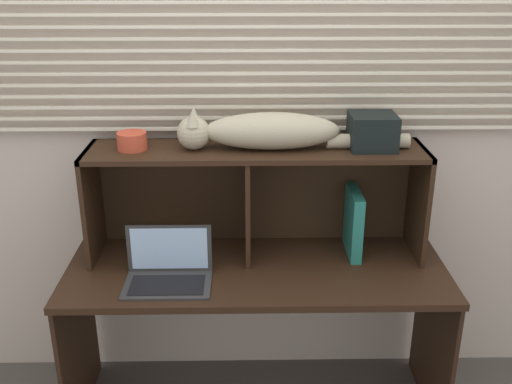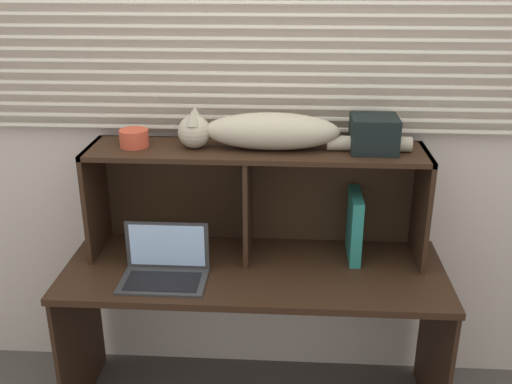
{
  "view_description": "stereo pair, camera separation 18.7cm",
  "coord_description": "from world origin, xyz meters",
  "px_view_note": "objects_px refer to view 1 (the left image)",
  "views": [
    {
      "loc": [
        -0.04,
        -2.05,
        1.99
      ],
      "look_at": [
        0.0,
        0.34,
        1.03
      ],
      "focal_mm": 41.63,
      "sensor_mm": 36.0,
      "label": 1
    },
    {
      "loc": [
        0.15,
        -2.05,
        1.99
      ],
      "look_at": [
        0.0,
        0.34,
        1.03
      ],
      "focal_mm": 41.63,
      "sensor_mm": 36.0,
      "label": 2
    }
  ],
  "objects_px": {
    "binder_upright": "(353,222)",
    "small_basket": "(132,141)",
    "book_stack": "(162,246)",
    "laptop": "(168,271)",
    "storage_box": "(372,131)",
    "cat": "(266,132)"
  },
  "relations": [
    {
      "from": "binder_upright",
      "to": "small_basket",
      "type": "distance_m",
      "value": 1.03
    },
    {
      "from": "book_stack",
      "to": "small_basket",
      "type": "bearing_deg",
      "value": 178.52
    },
    {
      "from": "small_basket",
      "to": "laptop",
      "type": "bearing_deg",
      "value": -57.71
    },
    {
      "from": "storage_box",
      "to": "book_stack",
      "type": "bearing_deg",
      "value": -179.85
    },
    {
      "from": "cat",
      "to": "laptop",
      "type": "bearing_deg",
      "value": -149.04
    },
    {
      "from": "binder_upright",
      "to": "storage_box",
      "type": "xyz_separation_m",
      "value": [
        0.05,
        0.0,
        0.42
      ]
    },
    {
      "from": "cat",
      "to": "binder_upright",
      "type": "relative_size",
      "value": 3.29
    },
    {
      "from": "laptop",
      "to": "small_basket",
      "type": "bearing_deg",
      "value": 122.29
    },
    {
      "from": "storage_box",
      "to": "binder_upright",
      "type": "bearing_deg",
      "value": 180.0
    },
    {
      "from": "small_basket",
      "to": "storage_box",
      "type": "height_order",
      "value": "storage_box"
    },
    {
      "from": "cat",
      "to": "small_basket",
      "type": "bearing_deg",
      "value": -180.0
    },
    {
      "from": "cat",
      "to": "book_stack",
      "type": "xyz_separation_m",
      "value": [
        -0.47,
        -0.0,
        -0.53
      ]
    },
    {
      "from": "cat",
      "to": "laptop",
      "type": "relative_size",
      "value": 2.76
    },
    {
      "from": "cat",
      "to": "small_basket",
      "type": "xyz_separation_m",
      "value": [
        -0.56,
        -0.0,
        -0.04
      ]
    },
    {
      "from": "book_stack",
      "to": "small_basket",
      "type": "xyz_separation_m",
      "value": [
        -0.09,
        0.0,
        0.49
      ]
    },
    {
      "from": "book_stack",
      "to": "storage_box",
      "type": "distance_m",
      "value": 1.06
    },
    {
      "from": "book_stack",
      "to": "cat",
      "type": "bearing_deg",
      "value": 0.3
    },
    {
      "from": "cat",
      "to": "storage_box",
      "type": "relative_size",
      "value": 5.08
    },
    {
      "from": "laptop",
      "to": "storage_box",
      "type": "bearing_deg",
      "value": 15.96
    },
    {
      "from": "cat",
      "to": "book_stack",
      "type": "distance_m",
      "value": 0.71
    },
    {
      "from": "laptop",
      "to": "binder_upright",
      "type": "relative_size",
      "value": 1.19
    },
    {
      "from": "laptop",
      "to": "storage_box",
      "type": "distance_m",
      "value": 1.03
    }
  ]
}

